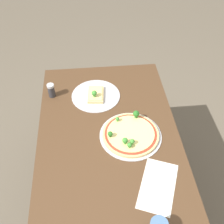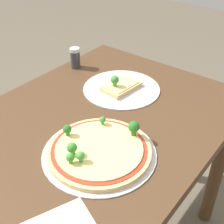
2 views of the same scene
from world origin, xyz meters
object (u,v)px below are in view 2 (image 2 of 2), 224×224
Objects in this scene: pizza_tray_whole at (99,150)px; pizza_tray_slice at (121,87)px; dining_table at (64,167)px; condiment_shaker at (75,58)px.

pizza_tray_slice is at bearing -153.16° from pizza_tray_whole.
condiment_shaker is (-0.40, -0.32, 0.14)m from dining_table.
pizza_tray_slice is at bearing 83.97° from condiment_shaker.
pizza_tray_whole is at bearing 26.84° from pizza_tray_slice.
condiment_shaker is at bearing -129.64° from pizza_tray_whole.
dining_table is at bearing 7.92° from pizza_tray_slice.
condiment_shaker is at bearing -141.49° from dining_table.
dining_table is 0.39m from pizza_tray_slice.
dining_table is at bearing -70.94° from pizza_tray_whole.
condiment_shaker is (-0.03, -0.27, 0.04)m from pizza_tray_slice.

